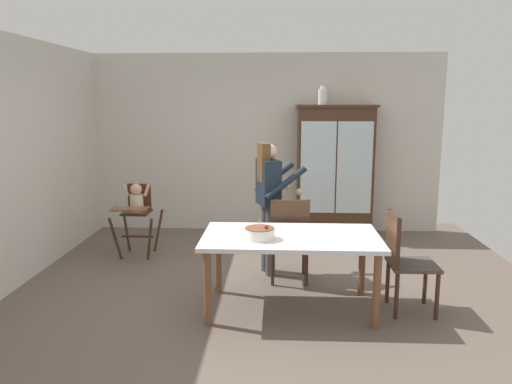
{
  "coord_description": "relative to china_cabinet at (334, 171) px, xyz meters",
  "views": [
    {
      "loc": [
        0.22,
        -4.96,
        2.0
      ],
      "look_at": [
        -0.05,
        0.7,
        0.95
      ],
      "focal_mm": 34.69,
      "sensor_mm": 36.0,
      "label": 1
    }
  ],
  "objects": [
    {
      "name": "ground_plane",
      "position": [
        -1.04,
        -2.37,
        -0.98
      ],
      "size": [
        6.24,
        6.24,
        0.0
      ],
      "primitive_type": "plane",
      "color": "#66564C"
    },
    {
      "name": "wall_back",
      "position": [
        -1.04,
        0.26,
        0.37
      ],
      "size": [
        5.32,
        0.06,
        2.7
      ],
      "primitive_type": "cube",
      "color": "beige",
      "rests_on": "ground_plane"
    },
    {
      "name": "wall_left",
      "position": [
        -3.67,
        -2.37,
        0.37
      ],
      "size": [
        0.06,
        5.32,
        2.7
      ],
      "primitive_type": "cube",
      "color": "beige",
      "rests_on": "ground_plane"
    },
    {
      "name": "china_cabinet",
      "position": [
        0.0,
        0.0,
        0.0
      ],
      "size": [
        1.16,
        0.48,
        1.94
      ],
      "color": "#422819",
      "rests_on": "ground_plane"
    },
    {
      "name": "ceramic_vase",
      "position": [
        -0.2,
        0.0,
        1.08
      ],
      "size": [
        0.13,
        0.13,
        0.27
      ],
      "color": "white",
      "rests_on": "china_cabinet"
    },
    {
      "name": "high_chair_with_toddler",
      "position": [
        -2.66,
        -1.16,
        -0.32
      ],
      "size": [
        0.58,
        0.68,
        0.95
      ],
      "rotation": [
        0.0,
        0.0,
        -0.01
      ],
      "color": "#422819",
      "rests_on": "ground_plane"
    },
    {
      "name": "adult_person",
      "position": [
        -0.94,
        -1.76,
        -0.01
      ],
      "size": [
        0.62,
        0.61,
        1.53
      ],
      "rotation": [
        0.0,
        0.0,
        1.91
      ],
      "color": "#47474C",
      "rests_on": "ground_plane"
    },
    {
      "name": "dining_table",
      "position": [
        -0.7,
        -2.77,
        -0.32
      ],
      "size": [
        1.68,
        0.96,
        0.74
      ],
      "color": "silver",
      "rests_on": "ground_plane"
    },
    {
      "name": "birthday_cake",
      "position": [
        -1.0,
        -2.92,
        -0.18
      ],
      "size": [
        0.28,
        0.28,
        0.19
      ],
      "color": "white",
      "rests_on": "dining_table"
    },
    {
      "name": "dining_chair_far_side",
      "position": [
        -0.7,
        -2.08,
        -0.42
      ],
      "size": [
        0.45,
        0.45,
        0.96
      ],
      "rotation": [
        0.0,
        0.0,
        3.17
      ],
      "color": "#422819",
      "rests_on": "ground_plane"
    },
    {
      "name": "dining_chair_right_end",
      "position": [
        0.35,
        -2.77,
        -0.42
      ],
      "size": [
        0.44,
        0.44,
        0.96
      ],
      "rotation": [
        0.0,
        0.0,
        1.58
      ],
      "color": "#422819",
      "rests_on": "ground_plane"
    }
  ]
}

